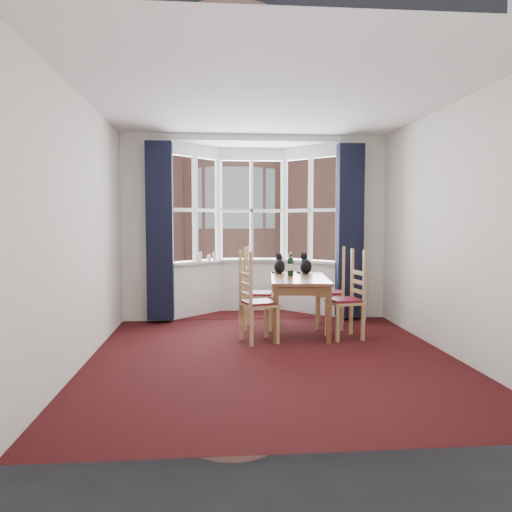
{
  "coord_description": "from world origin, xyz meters",
  "views": [
    {
      "loc": [
        -0.64,
        -5.33,
        1.5
      ],
      "look_at": [
        -0.09,
        1.05,
        1.05
      ],
      "focal_mm": 35.0,
      "sensor_mm": 36.0,
      "label": 1
    }
  ],
  "objects": [
    {
      "name": "wine_bottle",
      "position": [
        0.42,
        1.43,
        0.89
      ],
      "size": [
        0.08,
        0.08,
        0.33
      ],
      "color": "black",
      "rests_on": "dining_table"
    },
    {
      "name": "cat_left",
      "position": [
        0.31,
        1.78,
        0.86
      ],
      "size": [
        0.16,
        0.23,
        0.3
      ],
      "color": "black",
      "rests_on": "dining_table"
    },
    {
      "name": "curtain_left",
      "position": [
        -1.42,
        2.07,
        1.35
      ],
      "size": [
        0.38,
        0.22,
        2.6
      ],
      "primitive_type": "cube",
      "color": "black",
      "rests_on": "floor"
    },
    {
      "name": "chair_left_far",
      "position": [
        -0.1,
        1.55,
        0.47
      ],
      "size": [
        0.46,
        0.48,
        0.92
      ],
      "color": "tan",
      "rests_on": "floor"
    },
    {
      "name": "chair_right_near",
      "position": [
        1.12,
        0.87,
        0.47
      ],
      "size": [
        0.46,
        0.48,
        0.92
      ],
      "color": "tan",
      "rests_on": "floor"
    },
    {
      "name": "tenement_building",
      "position": [
        0.0,
        14.01,
        1.6
      ],
      "size": [
        18.4,
        7.8,
        15.2
      ],
      "color": "#9C6250",
      "rests_on": "street"
    },
    {
      "name": "wall_right",
      "position": [
        2.0,
        0.0,
        1.4
      ],
      "size": [
        0.0,
        4.5,
        4.5
      ],
      "primitive_type": "plane",
      "rotation": [
        1.57,
        0.0,
        -1.57
      ],
      "color": "silver",
      "rests_on": "floor"
    },
    {
      "name": "bay_window",
      "position": [
        0.0,
        2.75,
        1.4
      ],
      "size": [
        2.76,
        0.94,
        2.8
      ],
      "color": "white",
      "rests_on": "floor"
    },
    {
      "name": "chair_left_near",
      "position": [
        -0.17,
        0.73,
        0.47
      ],
      "size": [
        0.5,
        0.52,
        0.92
      ],
      "color": "tan",
      "rests_on": "floor"
    },
    {
      "name": "wall_left",
      "position": [
        -2.0,
        0.0,
        1.4
      ],
      "size": [
        0.0,
        4.5,
        4.5
      ],
      "primitive_type": "plane",
      "rotation": [
        1.57,
        0.0,
        1.57
      ],
      "color": "silver",
      "rests_on": "floor"
    },
    {
      "name": "wall_back_pier_left",
      "position": [
        -1.65,
        2.25,
        1.4
      ],
      "size": [
        0.7,
        0.12,
        2.8
      ],
      "primitive_type": "cube",
      "color": "silver",
      "rests_on": "floor"
    },
    {
      "name": "candle_short",
      "position": [
        -0.71,
        2.63,
        0.92
      ],
      "size": [
        0.06,
        0.06,
        0.09
      ],
      "primitive_type": "cylinder",
      "color": "white",
      "rests_on": "bay_window"
    },
    {
      "name": "ceiling",
      "position": [
        0.0,
        0.0,
        2.8
      ],
      "size": [
        4.5,
        4.5,
        0.0
      ],
      "primitive_type": "plane",
      "rotation": [
        3.14,
        0.0,
        0.0
      ],
      "color": "white",
      "rests_on": "floor"
    },
    {
      "name": "wall_back_pier_right",
      "position": [
        1.65,
        2.25,
        1.4
      ],
      "size": [
        0.7,
        0.12,
        2.8
      ],
      "primitive_type": "cube",
      "color": "silver",
      "rests_on": "floor"
    },
    {
      "name": "street",
      "position": [
        0.0,
        32.25,
        -6.0
      ],
      "size": [
        80.0,
        80.0,
        0.0
      ],
      "primitive_type": "plane",
      "color": "#333335",
      "rests_on": "ground"
    },
    {
      "name": "cat_right",
      "position": [
        0.68,
        1.7,
        0.87
      ],
      "size": [
        0.2,
        0.26,
        0.32
      ],
      "color": "black",
      "rests_on": "dining_table"
    },
    {
      "name": "floor",
      "position": [
        0.0,
        0.0,
        0.0
      ],
      "size": [
        4.5,
        4.5,
        0.0
      ],
      "primitive_type": "plane",
      "color": "black",
      "rests_on": "ground"
    },
    {
      "name": "chair_right_far",
      "position": [
        1.09,
        1.5,
        0.47
      ],
      "size": [
        0.5,
        0.51,
        0.92
      ],
      "color": "tan",
      "rests_on": "floor"
    },
    {
      "name": "dining_table",
      "position": [
        0.51,
        1.25,
        0.65
      ],
      "size": [
        0.9,
        1.47,
        0.75
      ],
      "color": "brown",
      "rests_on": "floor"
    },
    {
      "name": "wall_near",
      "position": [
        0.0,
        -2.25,
        1.4
      ],
      "size": [
        4.0,
        0.0,
        4.0
      ],
      "primitive_type": "plane",
      "rotation": [
        -1.57,
        0.0,
        0.0
      ],
      "color": "silver",
      "rests_on": "floor"
    },
    {
      "name": "curtain_right",
      "position": [
        1.42,
        2.07,
        1.35
      ],
      "size": [
        0.38,
        0.22,
        2.6
      ],
      "primitive_type": "cube",
      "color": "black",
      "rests_on": "floor"
    },
    {
      "name": "candle_extra",
      "position": [
        -0.62,
        2.65,
        0.94
      ],
      "size": [
        0.05,
        0.05,
        0.13
      ],
      "primitive_type": "cylinder",
      "color": "white",
      "rests_on": "bay_window"
    },
    {
      "name": "candle_tall",
      "position": [
        -0.85,
        2.6,
        0.94
      ],
      "size": [
        0.06,
        0.06,
        0.14
      ],
      "primitive_type": "cylinder",
      "color": "white",
      "rests_on": "bay_window"
    }
  ]
}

